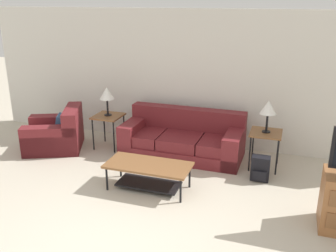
{
  "coord_description": "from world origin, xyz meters",
  "views": [
    {
      "loc": [
        1.75,
        -2.94,
        2.78
      ],
      "look_at": [
        -0.08,
        2.51,
        0.8
      ],
      "focal_mm": 40.0,
      "sensor_mm": 36.0,
      "label": 1
    }
  ],
  "objects_px": {
    "couch": "(183,140)",
    "coffee_table": "(148,170)",
    "backpack": "(260,169)",
    "side_table_left": "(108,119)",
    "armchair": "(56,134)",
    "side_table_right": "(266,136)",
    "table_lamp_right": "(268,108)",
    "table_lamp_left": "(107,94)"
  },
  "relations": [
    {
      "from": "coffee_table",
      "to": "backpack",
      "type": "height_order",
      "value": "coffee_table"
    },
    {
      "from": "backpack",
      "to": "side_table_left",
      "type": "bearing_deg",
      "value": 170.17
    },
    {
      "from": "coffee_table",
      "to": "table_lamp_left",
      "type": "xyz_separation_m",
      "value": [
        -1.35,
        1.34,
        0.76
      ]
    },
    {
      "from": "table_lamp_left",
      "to": "table_lamp_right",
      "type": "bearing_deg",
      "value": 0.0
    },
    {
      "from": "couch",
      "to": "armchair",
      "type": "bearing_deg",
      "value": -168.79
    },
    {
      "from": "armchair",
      "to": "table_lamp_left",
      "type": "height_order",
      "value": "table_lamp_left"
    },
    {
      "from": "side_table_right",
      "to": "table_lamp_left",
      "type": "distance_m",
      "value": 2.99
    },
    {
      "from": "side_table_right",
      "to": "backpack",
      "type": "distance_m",
      "value": 0.64
    },
    {
      "from": "couch",
      "to": "coffee_table",
      "type": "height_order",
      "value": "couch"
    },
    {
      "from": "couch",
      "to": "armchair",
      "type": "relative_size",
      "value": 1.66
    },
    {
      "from": "side_table_right",
      "to": "coffee_table",
      "type": "bearing_deg",
      "value": -139.97
    },
    {
      "from": "backpack",
      "to": "side_table_right",
      "type": "bearing_deg",
      "value": 88.64
    },
    {
      "from": "armchair",
      "to": "side_table_right",
      "type": "xyz_separation_m",
      "value": [
        3.88,
        0.39,
        0.29
      ]
    },
    {
      "from": "backpack",
      "to": "couch",
      "type": "bearing_deg",
      "value": 157.74
    },
    {
      "from": "armchair",
      "to": "table_lamp_left",
      "type": "distance_m",
      "value": 1.27
    },
    {
      "from": "table_lamp_left",
      "to": "backpack",
      "type": "xyz_separation_m",
      "value": [
        2.94,
        -0.51,
        -0.87
      ]
    },
    {
      "from": "armchair",
      "to": "backpack",
      "type": "bearing_deg",
      "value": -1.8
    },
    {
      "from": "side_table_right",
      "to": "table_lamp_left",
      "type": "relative_size",
      "value": 1.19
    },
    {
      "from": "coffee_table",
      "to": "side_table_right",
      "type": "xyz_separation_m",
      "value": [
        1.6,
        1.34,
        0.27
      ]
    },
    {
      "from": "table_lamp_left",
      "to": "backpack",
      "type": "distance_m",
      "value": 3.1
    },
    {
      "from": "armchair",
      "to": "table_lamp_right",
      "type": "height_order",
      "value": "table_lamp_right"
    },
    {
      "from": "couch",
      "to": "table_lamp_left",
      "type": "height_order",
      "value": "table_lamp_left"
    },
    {
      "from": "couch",
      "to": "side_table_left",
      "type": "distance_m",
      "value": 1.5
    },
    {
      "from": "side_table_right",
      "to": "backpack",
      "type": "bearing_deg",
      "value": -91.36
    },
    {
      "from": "couch",
      "to": "table_lamp_left",
      "type": "relative_size",
      "value": 4.04
    },
    {
      "from": "armchair",
      "to": "side_table_right",
      "type": "relative_size",
      "value": 2.05
    },
    {
      "from": "side_table_left",
      "to": "table_lamp_left",
      "type": "height_order",
      "value": "table_lamp_left"
    },
    {
      "from": "armchair",
      "to": "side_table_left",
      "type": "distance_m",
      "value": 1.05
    },
    {
      "from": "couch",
      "to": "table_lamp_right",
      "type": "height_order",
      "value": "table_lamp_right"
    },
    {
      "from": "coffee_table",
      "to": "side_table_left",
      "type": "distance_m",
      "value": 1.92
    },
    {
      "from": "couch",
      "to": "table_lamp_right",
      "type": "xyz_separation_m",
      "value": [
        1.47,
        -0.09,
        0.77
      ]
    },
    {
      "from": "side_table_left",
      "to": "backpack",
      "type": "relative_size",
      "value": 1.6
    },
    {
      "from": "couch",
      "to": "armchair",
      "type": "xyz_separation_m",
      "value": [
        -2.4,
        -0.48,
        -0.01
      ]
    },
    {
      "from": "couch",
      "to": "table_lamp_right",
      "type": "relative_size",
      "value": 4.04
    },
    {
      "from": "table_lamp_right",
      "to": "backpack",
      "type": "height_order",
      "value": "table_lamp_right"
    },
    {
      "from": "couch",
      "to": "coffee_table",
      "type": "relative_size",
      "value": 1.71
    },
    {
      "from": "couch",
      "to": "side_table_left",
      "type": "xyz_separation_m",
      "value": [
        -1.47,
        -0.09,
        0.28
      ]
    },
    {
      "from": "table_lamp_left",
      "to": "backpack",
      "type": "relative_size",
      "value": 1.34
    },
    {
      "from": "side_table_right",
      "to": "armchair",
      "type": "bearing_deg",
      "value": -174.3
    },
    {
      "from": "side_table_right",
      "to": "backpack",
      "type": "height_order",
      "value": "side_table_right"
    },
    {
      "from": "armchair",
      "to": "side_table_right",
      "type": "bearing_deg",
      "value": 5.7
    },
    {
      "from": "side_table_right",
      "to": "table_lamp_right",
      "type": "relative_size",
      "value": 1.19
    }
  ]
}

